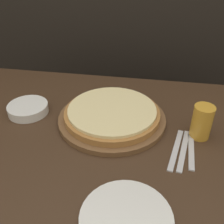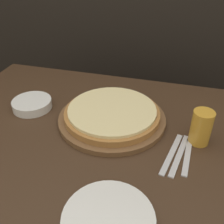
{
  "view_description": "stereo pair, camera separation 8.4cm",
  "coord_description": "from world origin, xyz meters",
  "px_view_note": "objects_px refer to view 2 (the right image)",
  "views": [
    {
      "loc": [
        0.1,
        -0.71,
        1.33
      ],
      "look_at": [
        -0.04,
        0.1,
        0.78
      ],
      "focal_mm": 42.0,
      "sensor_mm": 36.0,
      "label": 1
    },
    {
      "loc": [
        0.18,
        -0.69,
        1.33
      ],
      "look_at": [
        -0.04,
        0.1,
        0.78
      ],
      "focal_mm": 42.0,
      "sensor_mm": 36.0,
      "label": 2
    }
  ],
  "objects_px": {
    "pizza_on_board": "(112,115)",
    "spoon": "(187,156)",
    "dinner_plate": "(108,219)",
    "side_bowl": "(32,104)",
    "fork": "(171,154)",
    "dinner_knife": "(179,155)",
    "beer_glass": "(201,126)"
  },
  "relations": [
    {
      "from": "dinner_knife",
      "to": "dinner_plate",
      "type": "bearing_deg",
      "value": -118.42
    },
    {
      "from": "beer_glass",
      "to": "dinner_plate",
      "type": "bearing_deg",
      "value": -119.52
    },
    {
      "from": "pizza_on_board",
      "to": "spoon",
      "type": "xyz_separation_m",
      "value": [
        0.29,
        -0.13,
        -0.02
      ]
    },
    {
      "from": "fork",
      "to": "dinner_knife",
      "type": "relative_size",
      "value": 1.0
    },
    {
      "from": "dinner_knife",
      "to": "side_bowl",
      "type": "bearing_deg",
      "value": 167.85
    },
    {
      "from": "pizza_on_board",
      "to": "side_bowl",
      "type": "distance_m",
      "value": 0.34
    },
    {
      "from": "pizza_on_board",
      "to": "dinner_knife",
      "type": "relative_size",
      "value": 1.93
    },
    {
      "from": "side_bowl",
      "to": "fork",
      "type": "xyz_separation_m",
      "value": [
        0.58,
        -0.13,
        -0.02
      ]
    },
    {
      "from": "dinner_plate",
      "to": "dinner_knife",
      "type": "bearing_deg",
      "value": 61.58
    },
    {
      "from": "dinner_plate",
      "to": "side_bowl",
      "type": "relative_size",
      "value": 1.48
    },
    {
      "from": "beer_glass",
      "to": "dinner_knife",
      "type": "distance_m",
      "value": 0.12
    },
    {
      "from": "dinner_knife",
      "to": "pizza_on_board",
      "type": "bearing_deg",
      "value": 153.69
    },
    {
      "from": "fork",
      "to": "spoon",
      "type": "xyz_separation_m",
      "value": [
        0.05,
        0.0,
        0.0
      ]
    },
    {
      "from": "pizza_on_board",
      "to": "dinner_plate",
      "type": "relative_size",
      "value": 1.74
    },
    {
      "from": "dinner_plate",
      "to": "pizza_on_board",
      "type": "bearing_deg",
      "value": 104.26
    },
    {
      "from": "pizza_on_board",
      "to": "fork",
      "type": "distance_m",
      "value": 0.27
    },
    {
      "from": "beer_glass",
      "to": "fork",
      "type": "height_order",
      "value": "beer_glass"
    },
    {
      "from": "pizza_on_board",
      "to": "dinner_plate",
      "type": "bearing_deg",
      "value": -75.74
    },
    {
      "from": "dinner_plate",
      "to": "dinner_knife",
      "type": "distance_m",
      "value": 0.33
    },
    {
      "from": "beer_glass",
      "to": "side_bowl",
      "type": "relative_size",
      "value": 0.77
    },
    {
      "from": "dinner_plate",
      "to": "spoon",
      "type": "xyz_separation_m",
      "value": [
        0.18,
        0.29,
        -0.01
      ]
    },
    {
      "from": "beer_glass",
      "to": "side_bowl",
      "type": "height_order",
      "value": "beer_glass"
    },
    {
      "from": "side_bowl",
      "to": "pizza_on_board",
      "type": "bearing_deg",
      "value": -0.05
    },
    {
      "from": "dinner_plate",
      "to": "spoon",
      "type": "relative_size",
      "value": 1.3
    },
    {
      "from": "fork",
      "to": "side_bowl",
      "type": "bearing_deg",
      "value": 167.34
    },
    {
      "from": "spoon",
      "to": "pizza_on_board",
      "type": "bearing_deg",
      "value": 155.7
    },
    {
      "from": "fork",
      "to": "dinner_knife",
      "type": "xyz_separation_m",
      "value": [
        0.02,
        0.0,
        0.0
      ]
    },
    {
      "from": "dinner_plate",
      "to": "side_bowl",
      "type": "height_order",
      "value": "side_bowl"
    },
    {
      "from": "pizza_on_board",
      "to": "dinner_plate",
      "type": "xyz_separation_m",
      "value": [
        0.11,
        -0.42,
        -0.02
      ]
    },
    {
      "from": "dinner_knife",
      "to": "spoon",
      "type": "height_order",
      "value": "same"
    },
    {
      "from": "spoon",
      "to": "dinner_knife",
      "type": "bearing_deg",
      "value": 180.0
    },
    {
      "from": "pizza_on_board",
      "to": "spoon",
      "type": "distance_m",
      "value": 0.32
    }
  ]
}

